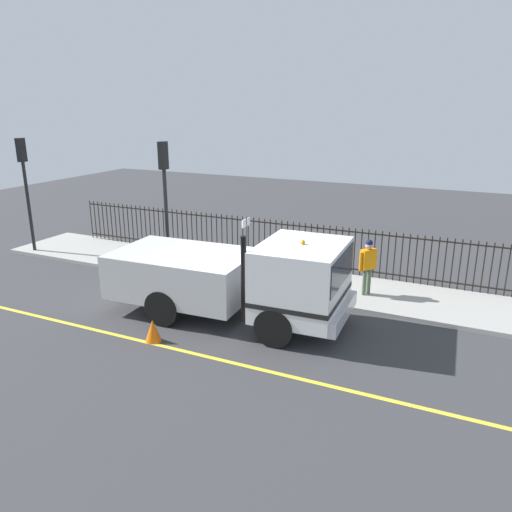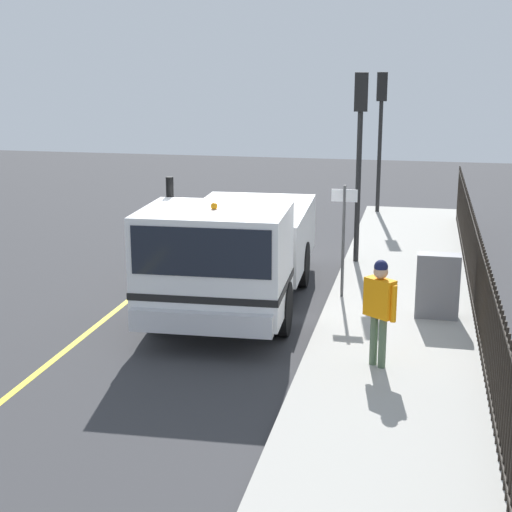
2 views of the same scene
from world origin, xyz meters
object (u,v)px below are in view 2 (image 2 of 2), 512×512
at_px(traffic_light_mid, 381,114).
at_px(traffic_cone, 157,270).
at_px(work_truck, 233,247).
at_px(utility_cabinet, 438,286).
at_px(street_sign, 344,228).
at_px(traffic_light_near, 360,130).
at_px(worker_standing, 380,302).

relative_size(traffic_light_mid, traffic_cone, 7.59).
xyz_separation_m(work_truck, traffic_cone, (-2.06, 1.47, -0.97)).
relative_size(utility_cabinet, street_sign, 0.53).
height_order(traffic_light_near, utility_cabinet, traffic_light_near).
relative_size(traffic_light_near, traffic_light_mid, 1.02).
distance_m(utility_cabinet, street_sign, 2.19).
height_order(traffic_light_mid, traffic_cone, traffic_light_mid).
relative_size(work_truck, utility_cabinet, 5.54).
bearing_deg(utility_cabinet, traffic_light_near, 115.37).
relative_size(work_truck, traffic_light_near, 1.52).
xyz_separation_m(work_truck, traffic_light_near, (2.01, 3.81, 1.91)).
relative_size(worker_standing, traffic_light_near, 0.39).
bearing_deg(work_truck, street_sign, -157.29).
relative_size(worker_standing, street_sign, 0.75).
relative_size(worker_standing, traffic_light_mid, 0.40).
distance_m(worker_standing, traffic_cone, 6.46).
xyz_separation_m(traffic_light_near, utility_cabinet, (1.80, -3.79, -2.45)).
bearing_deg(traffic_light_mid, work_truck, 69.63).
distance_m(traffic_light_near, street_sign, 3.30).
bearing_deg(traffic_light_mid, street_sign, 80.66).
bearing_deg(traffic_light_mid, utility_cabinet, 90.95).
distance_m(work_truck, utility_cabinet, 3.85).
xyz_separation_m(traffic_light_near, traffic_cone, (-4.08, -2.33, -2.88)).
xyz_separation_m(worker_standing, utility_cabinet, (0.90, 2.58, -0.44)).
distance_m(traffic_light_near, traffic_light_mid, 6.32).
xyz_separation_m(worker_standing, traffic_light_near, (-0.89, 6.37, 2.01)).
bearing_deg(traffic_cone, worker_standing, -39.06).
height_order(work_truck, traffic_light_mid, traffic_light_mid).
height_order(traffic_cone, street_sign, street_sign).
bearing_deg(utility_cabinet, work_truck, -179.66).
relative_size(work_truck, worker_standing, 3.90).
height_order(worker_standing, traffic_cone, worker_standing).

